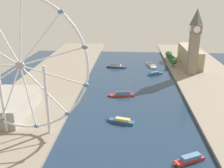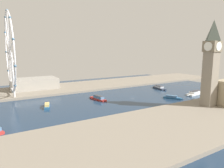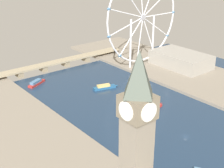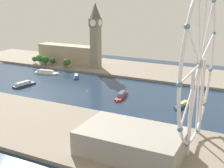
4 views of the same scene
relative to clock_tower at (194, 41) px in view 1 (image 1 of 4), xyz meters
name	(u,v)px [view 1 (image 1 of 4)]	position (x,y,z in m)	size (l,w,h in m)	color
ground_plane	(131,82)	(86.94, 36.48, -50.03)	(380.45, 380.45, 0.00)	#1E334C
riverbank_left	(211,83)	(-18.29, 36.48, -48.53)	(90.00, 520.00, 3.00)	gray
riverbank_right	(53,80)	(192.17, 36.48, -48.53)	(90.00, 520.00, 3.00)	gray
clock_tower	(194,41)	(0.00, 0.00, 0.00)	(15.02, 15.02, 90.62)	gray
parliament_block	(190,56)	(-8.84, -54.81, -33.46)	(22.00, 93.61, 27.14)	tan
tree_row_embankment	(171,57)	(19.66, -67.77, -38.93)	(13.58, 69.90, 14.38)	#513823
ferris_wheel	(20,66)	(172.33, 175.82, 9.42)	(107.94, 3.20, 110.52)	silver
riverside_hall	(9,105)	(204.20, 141.49, -38.88)	(41.82, 67.84, 16.30)	gray
tour_boat_0	(155,73)	(50.91, -0.91, -48.21)	(24.42, 16.62, 4.43)	#235684
tour_boat_1	(152,65)	(52.37, -48.43, -47.76)	(13.77, 37.85, 5.37)	white
tour_boat_2	(189,159)	(46.00, 203.41, -47.99)	(25.63, 15.45, 4.93)	#B22D28
tour_boat_3	(122,94)	(96.65, 84.79, -47.82)	(33.63, 10.70, 5.54)	#B22D28
tour_boat_4	(121,121)	(95.66, 149.31, -48.16)	(27.62, 11.61, 4.63)	#235684
tour_boat_5	(116,66)	(110.62, -35.36, -47.74)	(33.68, 12.54, 5.51)	#2D384C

